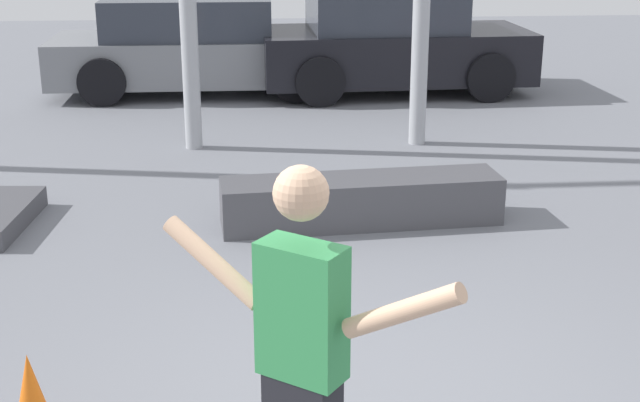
{
  "coord_description": "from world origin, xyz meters",
  "views": [
    {
      "loc": [
        -0.62,
        -4.39,
        2.81
      ],
      "look_at": [
        -0.18,
        1.49,
        0.81
      ],
      "focal_mm": 50.0,
      "sensor_mm": 36.0,
      "label": 1
    }
  ],
  "objects_px": {
    "skateboarder": "(302,338)",
    "grind_box": "(361,201)",
    "parked_car_black": "(391,43)",
    "parked_car_grey": "(198,47)"
  },
  "relations": [
    {
      "from": "skateboarder",
      "to": "parked_car_grey",
      "type": "xyz_separation_m",
      "value": [
        -1.0,
        10.16,
        -0.33
      ]
    },
    {
      "from": "skateboarder",
      "to": "grind_box",
      "type": "distance_m",
      "value": 4.32
    },
    {
      "from": "grind_box",
      "to": "parked_car_black",
      "type": "distance_m",
      "value": 5.94
    },
    {
      "from": "grind_box",
      "to": "parked_car_grey",
      "type": "xyz_separation_m",
      "value": [
        -1.77,
        5.98,
        0.48
      ]
    },
    {
      "from": "skateboarder",
      "to": "grind_box",
      "type": "height_order",
      "value": "skateboarder"
    },
    {
      "from": "skateboarder",
      "to": "parked_car_grey",
      "type": "height_order",
      "value": "skateboarder"
    },
    {
      "from": "grind_box",
      "to": "parked_car_grey",
      "type": "height_order",
      "value": "parked_car_grey"
    },
    {
      "from": "skateboarder",
      "to": "parked_car_black",
      "type": "relative_size",
      "value": 0.44
    },
    {
      "from": "grind_box",
      "to": "parked_car_grey",
      "type": "bearing_deg",
      "value": 106.49
    },
    {
      "from": "parked_car_grey",
      "to": "parked_car_black",
      "type": "xyz_separation_m",
      "value": [
        2.92,
        -0.18,
        0.05
      ]
    }
  ]
}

